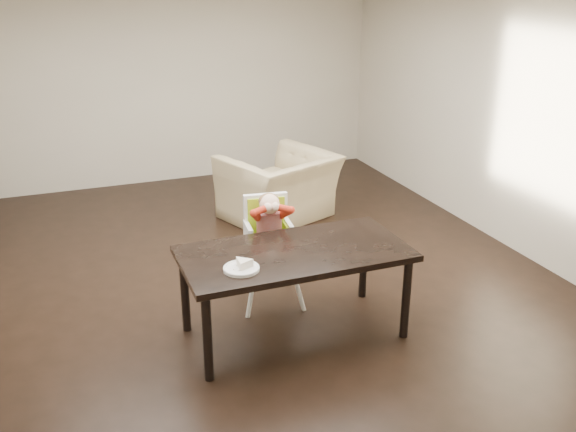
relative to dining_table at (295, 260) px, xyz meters
name	(u,v)px	position (x,y,z in m)	size (l,w,h in m)	color
ground	(240,287)	(-0.18, 0.95, -0.67)	(7.00, 7.00, 0.00)	black
room_walls	(234,91)	(-0.18, 0.95, 1.18)	(6.02, 7.02, 2.71)	#BEB29D
dining_table	(295,260)	(0.00, 0.00, 0.00)	(1.80, 0.90, 0.75)	black
high_chair	(269,225)	(0.00, 0.62, 0.06)	(0.48, 0.48, 1.03)	white
plate	(242,267)	(-0.49, -0.18, 0.11)	(0.28, 0.28, 0.08)	white
armchair	(279,176)	(0.79, 2.49, -0.14)	(1.20, 0.78, 1.05)	tan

